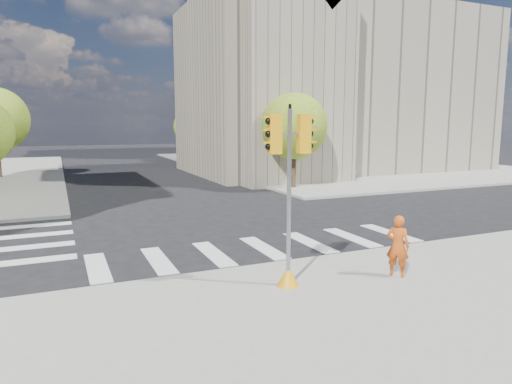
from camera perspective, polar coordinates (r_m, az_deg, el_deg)
ground at (r=17.52m, az=-1.47°, el=-5.36°), size 160.00×160.00×0.00m
sidewalk_near at (r=8.98m, az=27.91°, el=-19.92°), size 30.00×14.00×0.15m
sidewalk_far_right at (r=49.58m, az=8.70°, el=3.65°), size 28.00×40.00×0.15m
civic_building at (r=41.35m, az=8.84°, el=12.67°), size 26.00×16.00×19.39m
office_tower at (r=65.26m, az=2.70°, el=18.04°), size 20.00×18.00×30.00m
tree_re_near at (r=29.27m, az=4.81°, el=8.20°), size 4.20×4.20×6.16m
tree_re_mid at (r=40.24m, az=-3.42°, el=8.73°), size 4.60×4.60×6.66m
tree_re_far at (r=51.67m, az=-8.06°, el=8.07°), size 4.00×4.00×5.88m
lamp_near at (r=33.06m, az=2.26°, el=9.17°), size 0.35×0.18×8.11m
lamp_far at (r=46.07m, az=-5.44°, el=8.96°), size 0.35×0.18×8.11m
traffic_signal at (r=11.30m, az=4.12°, el=-2.41°), size 1.08×0.56×4.52m
photographer at (r=12.81m, az=17.30°, el=-6.44°), size 0.68×0.73×1.67m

